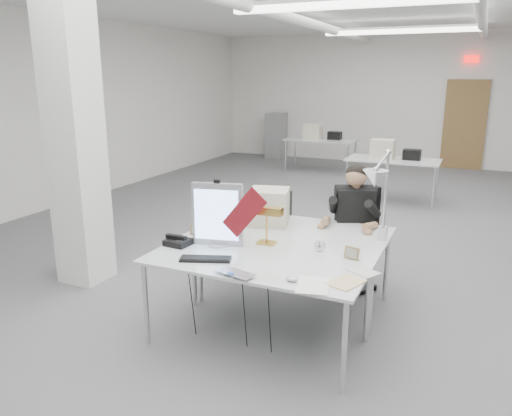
{
  "coord_description": "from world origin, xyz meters",
  "views": [
    {
      "loc": [
        1.55,
        -5.98,
        2.21
      ],
      "look_at": [
        -0.23,
        -2.0,
        1.04
      ],
      "focal_mm": 35.0,
      "sensor_mm": 36.0,
      "label": 1
    }
  ],
  "objects_px": {
    "desk_main": "(257,261)",
    "laptop": "(230,276)",
    "desk_phone": "(178,242)",
    "seated_person": "(355,207)",
    "monitor": "(218,214)",
    "architect_lamp": "(380,202)",
    "bankers_lamp": "(267,225)",
    "office_chair": "(354,240)",
    "beige_monitor": "(269,207)"
  },
  "relations": [
    {
      "from": "desk_main",
      "to": "laptop",
      "type": "bearing_deg",
      "value": -94.17
    },
    {
      "from": "laptop",
      "to": "desk_phone",
      "type": "bearing_deg",
      "value": 162.15
    },
    {
      "from": "seated_person",
      "to": "monitor",
      "type": "relative_size",
      "value": 1.73
    },
    {
      "from": "desk_phone",
      "to": "laptop",
      "type": "bearing_deg",
      "value": -26.3
    },
    {
      "from": "seated_person",
      "to": "architect_lamp",
      "type": "bearing_deg",
      "value": -86.13
    },
    {
      "from": "monitor",
      "to": "laptop",
      "type": "relative_size",
      "value": 1.74
    },
    {
      "from": "desk_main",
      "to": "bankers_lamp",
      "type": "xyz_separation_m",
      "value": [
        -0.08,
        0.39,
        0.19
      ]
    },
    {
      "from": "architect_lamp",
      "to": "office_chair",
      "type": "bearing_deg",
      "value": 129.71
    },
    {
      "from": "beige_monitor",
      "to": "seated_person",
      "type": "bearing_deg",
      "value": 17.45
    },
    {
      "from": "desk_main",
      "to": "architect_lamp",
      "type": "distance_m",
      "value": 1.16
    },
    {
      "from": "office_chair",
      "to": "desk_phone",
      "type": "bearing_deg",
      "value": -154.19
    },
    {
      "from": "desk_main",
      "to": "seated_person",
      "type": "bearing_deg",
      "value": 72.15
    },
    {
      "from": "laptop",
      "to": "office_chair",
      "type": "bearing_deg",
      "value": 89.2
    },
    {
      "from": "seated_person",
      "to": "beige_monitor",
      "type": "relative_size",
      "value": 2.56
    },
    {
      "from": "desk_main",
      "to": "desk_phone",
      "type": "height_order",
      "value": "desk_phone"
    },
    {
      "from": "office_chair",
      "to": "seated_person",
      "type": "distance_m",
      "value": 0.38
    },
    {
      "from": "monitor",
      "to": "laptop",
      "type": "height_order",
      "value": "monitor"
    },
    {
      "from": "monitor",
      "to": "architect_lamp",
      "type": "bearing_deg",
      "value": 8.32
    },
    {
      "from": "monitor",
      "to": "beige_monitor",
      "type": "bearing_deg",
      "value": 65.01
    },
    {
      "from": "architect_lamp",
      "to": "laptop",
      "type": "bearing_deg",
      "value": -114.16
    },
    {
      "from": "desk_main",
      "to": "seated_person",
      "type": "height_order",
      "value": "seated_person"
    },
    {
      "from": "desk_main",
      "to": "bankers_lamp",
      "type": "relative_size",
      "value": 5.12
    },
    {
      "from": "laptop",
      "to": "beige_monitor",
      "type": "distance_m",
      "value": 1.41
    },
    {
      "from": "desk_main",
      "to": "laptop",
      "type": "relative_size",
      "value": 5.62
    },
    {
      "from": "seated_person",
      "to": "laptop",
      "type": "xyz_separation_m",
      "value": [
        -0.49,
        -1.84,
        -0.13
      ]
    },
    {
      "from": "monitor",
      "to": "bankers_lamp",
      "type": "distance_m",
      "value": 0.44
    },
    {
      "from": "laptop",
      "to": "beige_monitor",
      "type": "height_order",
      "value": "beige_monitor"
    },
    {
      "from": "monitor",
      "to": "bankers_lamp",
      "type": "xyz_separation_m",
      "value": [
        0.38,
        0.2,
        -0.1
      ]
    },
    {
      "from": "laptop",
      "to": "bankers_lamp",
      "type": "bearing_deg",
      "value": 107.32
    },
    {
      "from": "desk_phone",
      "to": "beige_monitor",
      "type": "height_order",
      "value": "beige_monitor"
    },
    {
      "from": "office_chair",
      "to": "seated_person",
      "type": "height_order",
      "value": "seated_person"
    },
    {
      "from": "bankers_lamp",
      "to": "desk_phone",
      "type": "distance_m",
      "value": 0.79
    },
    {
      "from": "office_chair",
      "to": "bankers_lamp",
      "type": "bearing_deg",
      "value": -139.93
    },
    {
      "from": "beige_monitor",
      "to": "architect_lamp",
      "type": "height_order",
      "value": "architect_lamp"
    },
    {
      "from": "desk_main",
      "to": "desk_phone",
      "type": "relative_size",
      "value": 8.64
    },
    {
      "from": "desk_main",
      "to": "office_chair",
      "type": "distance_m",
      "value": 1.56
    },
    {
      "from": "bankers_lamp",
      "to": "beige_monitor",
      "type": "distance_m",
      "value": 0.6
    },
    {
      "from": "bankers_lamp",
      "to": "beige_monitor",
      "type": "height_order",
      "value": "beige_monitor"
    },
    {
      "from": "desk_main",
      "to": "desk_phone",
      "type": "bearing_deg",
      "value": 176.94
    },
    {
      "from": "seated_person",
      "to": "beige_monitor",
      "type": "height_order",
      "value": "seated_person"
    },
    {
      "from": "desk_phone",
      "to": "beige_monitor",
      "type": "distance_m",
      "value": 1.05
    },
    {
      "from": "desk_main",
      "to": "office_chair",
      "type": "relative_size",
      "value": 1.71
    },
    {
      "from": "seated_person",
      "to": "desk_phone",
      "type": "xyz_separation_m",
      "value": [
        -1.24,
        -1.38,
        -0.12
      ]
    },
    {
      "from": "desk_phone",
      "to": "monitor",
      "type": "bearing_deg",
      "value": 30.57
    },
    {
      "from": "office_chair",
      "to": "desk_main",
      "type": "bearing_deg",
      "value": -130.66
    },
    {
      "from": "laptop",
      "to": "bankers_lamp",
      "type": "relative_size",
      "value": 0.91
    },
    {
      "from": "laptop",
      "to": "desk_phone",
      "type": "xyz_separation_m",
      "value": [
        -0.75,
        0.46,
        0.01
      ]
    },
    {
      "from": "laptop",
      "to": "architect_lamp",
      "type": "xyz_separation_m",
      "value": [
        0.87,
        1.11,
        0.4
      ]
    },
    {
      "from": "office_chair",
      "to": "desk_phone",
      "type": "distance_m",
      "value": 1.91
    },
    {
      "from": "architect_lamp",
      "to": "seated_person",
      "type": "bearing_deg",
      "value": 131.21
    }
  ]
}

